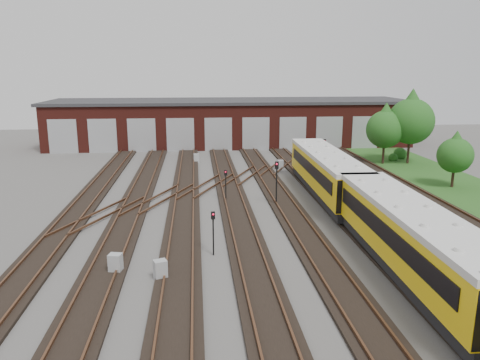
{
  "coord_description": "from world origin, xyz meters",
  "views": [
    {
      "loc": [
        -4.95,
        -27.58,
        10.6
      ],
      "look_at": [
        -1.53,
        8.51,
        2.0
      ],
      "focal_mm": 35.0,
      "sensor_mm": 36.0,
      "label": 1
    }
  ],
  "objects": [
    {
      "name": "tree_1",
      "position": [
        18.41,
        12.11,
        3.39
      ],
      "size": [
        3.19,
        3.19,
        5.28
      ],
      "color": "black",
      "rests_on": "ground"
    },
    {
      "name": "track_network",
      "position": [
        -0.17,
        0.59,
        0.11
      ],
      "size": [
        30.4,
        70.0,
        0.33
      ],
      "color": "black",
      "rests_on": "ground"
    },
    {
      "name": "signal_mast_3",
      "position": [
        8.42,
        19.76,
        2.22
      ],
      "size": [
        0.29,
        0.27,
        3.49
      ],
      "rotation": [
        0.0,
        0.0,
        -0.21
      ],
      "color": "black",
      "rests_on": "ground"
    },
    {
      "name": "tree_0",
      "position": [
        16.37,
        23.37,
        4.5
      ],
      "size": [
        4.22,
        4.22,
        7.0
      ],
      "color": "black",
      "rests_on": "ground"
    },
    {
      "name": "maintenance_shed",
      "position": [
        -0.01,
        39.97,
        3.2
      ],
      "size": [
        51.0,
        12.5,
        6.35
      ],
      "color": "#501914",
      "rests_on": "ground"
    },
    {
      "name": "tree_2",
      "position": [
        19.27,
        23.26,
        5.5
      ],
      "size": [
        5.16,
        5.16,
        8.56
      ],
      "color": "black",
      "rests_on": "ground"
    },
    {
      "name": "signal_mast_2",
      "position": [
        -2.59,
        9.72,
        1.66
      ],
      "size": [
        0.25,
        0.23,
        2.57
      ],
      "rotation": [
        0.0,
        0.0,
        -0.21
      ],
      "color": "black",
      "rests_on": "ground"
    },
    {
      "name": "relay_cabinet_4",
      "position": [
        4.09,
        21.43,
        0.52
      ],
      "size": [
        0.66,
        0.57,
        1.04
      ],
      "primitive_type": "cube",
      "rotation": [
        0.0,
        0.0,
        -0.08
      ],
      "color": "#9FA2A4",
      "rests_on": "ground"
    },
    {
      "name": "relay_cabinet_3",
      "position": [
        8.46,
        11.08,
        0.5
      ],
      "size": [
        0.69,
        0.61,
        1.01
      ],
      "primitive_type": "cube",
      "rotation": [
        0.0,
        0.0,
        0.19
      ],
      "color": "#9FA2A4",
      "rests_on": "ground"
    },
    {
      "name": "relay_cabinet_1",
      "position": [
        -4.97,
        26.18,
        0.52
      ],
      "size": [
        0.68,
        0.59,
        1.03
      ],
      "primitive_type": "cube",
      "rotation": [
        0.0,
        0.0,
        0.12
      ],
      "color": "#9FA2A4",
      "rests_on": "ground"
    },
    {
      "name": "grass_verge",
      "position": [
        19.0,
        10.0,
        0.03
      ],
      "size": [
        8.0,
        55.0,
        0.05
      ],
      "primitive_type": "cube",
      "color": "#1D4918",
      "rests_on": "ground"
    },
    {
      "name": "metro_train",
      "position": [
        6.0,
        -5.74,
        2.09
      ],
      "size": [
        3.4,
        48.71,
        3.44
      ],
      "rotation": [
        0.0,
        0.0,
        -0.02
      ],
      "color": "black",
      "rests_on": "ground"
    },
    {
      "name": "bush_1",
      "position": [
        18.26,
        24.94,
        0.53
      ],
      "size": [
        1.07,
        1.07,
        1.07
      ],
      "primitive_type": "sphere",
      "color": "#1A4A15",
      "rests_on": "ground"
    },
    {
      "name": "signal_mast_1",
      "position": [
        1.3,
        7.83,
        2.29
      ],
      "size": [
        0.32,
        0.3,
        3.58
      ],
      "rotation": [
        0.0,
        0.0,
        -0.25
      ],
      "color": "black",
      "rests_on": "ground"
    },
    {
      "name": "bush_2",
      "position": [
        19.71,
        26.32,
        0.79
      ],
      "size": [
        1.58,
        1.58,
        1.58
      ],
      "primitive_type": "sphere",
      "color": "#1A4A15",
      "rests_on": "ground"
    },
    {
      "name": "relay_cabinet_2",
      "position": [
        -9.35,
        -3.98,
        0.55
      ],
      "size": [
        0.76,
        0.68,
        1.1
      ],
      "primitive_type": "cube",
      "rotation": [
        0.0,
        0.0,
        -0.22
      ],
      "color": "#9FA2A4",
      "rests_on": "ground"
    },
    {
      "name": "ground",
      "position": [
        0.0,
        0.0,
        0.0
      ],
      "size": [
        120.0,
        120.0,
        0.0
      ],
      "primitive_type": "plane",
      "color": "#43413E",
      "rests_on": "ground"
    },
    {
      "name": "signal_mast_0",
      "position": [
        -4.08,
        -1.95,
        1.71
      ],
      "size": [
        0.24,
        0.22,
        2.66
      ],
      "rotation": [
        0.0,
        0.0,
        0.15
      ],
      "color": "black",
      "rests_on": "ground"
    },
    {
      "name": "relay_cabinet_0",
      "position": [
        -6.93,
        -4.97,
        0.54
      ],
      "size": [
        0.79,
        0.73,
        1.07
      ],
      "primitive_type": "cube",
      "rotation": [
        0.0,
        0.0,
        0.36
      ],
      "color": "#9FA2A4",
      "rests_on": "ground"
    }
  ]
}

